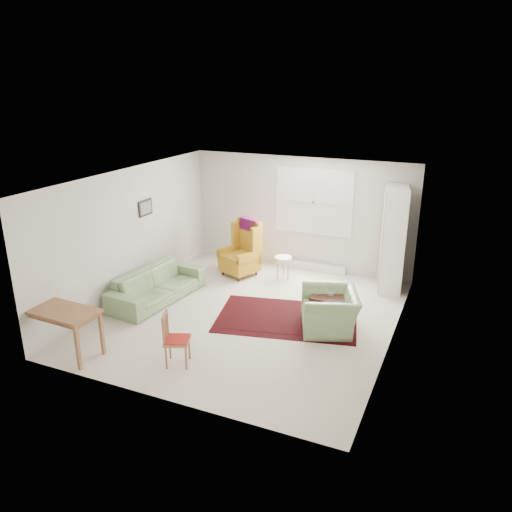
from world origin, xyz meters
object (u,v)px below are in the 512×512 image
at_px(desk, 63,332).
at_px(sofa, 157,280).
at_px(stool, 283,267).
at_px(coffee_table, 330,307).
at_px(desk_chair, 177,339).
at_px(cabinet, 393,239).
at_px(armchair, 330,307).
at_px(wingback_chair, 239,248).

bearing_deg(desk, sofa, 85.90).
height_order(stool, desk, desk).
bearing_deg(stool, sofa, -132.10).
bearing_deg(coffee_table, desk_chair, -125.84).
bearing_deg(cabinet, desk_chair, -129.73).
bearing_deg(cabinet, desk, -141.92).
bearing_deg(sofa, cabinet, -53.81).
distance_m(desk, desk_chair, 1.83).
distance_m(armchair, desk_chair, 2.67).
bearing_deg(coffee_table, armchair, -75.49).
bearing_deg(desk, cabinet, 48.03).
xyz_separation_m(wingback_chair, desk_chair, (0.73, -3.66, -0.19)).
height_order(armchair, stool, armchair).
relative_size(stool, cabinet, 0.23).
bearing_deg(desk_chair, stool, -24.80).
bearing_deg(stool, cabinet, 8.95).
height_order(armchair, cabinet, cabinet).
relative_size(stool, desk, 0.41).
distance_m(wingback_chair, cabinet, 3.21).
bearing_deg(desk, stool, 65.18).
relative_size(armchair, stool, 2.13).
xyz_separation_m(sofa, coffee_table, (3.29, 0.48, -0.17)).
xyz_separation_m(armchair, desk, (-3.53, -2.45, -0.03)).
distance_m(coffee_table, stool, 2.12).
bearing_deg(sofa, desk_chair, -133.09).
distance_m(cabinet, desk_chair, 4.88).
xyz_separation_m(cabinet, desk, (-4.18, -4.65, -0.67)).
bearing_deg(armchair, desk_chair, -62.29).
bearing_deg(cabinet, armchair, -116.41).
height_order(coffee_table, stool, coffee_table).
distance_m(coffee_table, desk_chair, 2.87).
distance_m(sofa, desk_chair, 2.44).
distance_m(armchair, cabinet, 2.37).
bearing_deg(desk_chair, sofa, 19.61).
distance_m(wingback_chair, desk, 4.24).
xyz_separation_m(desk, desk_chair, (1.77, 0.44, 0.04)).
relative_size(sofa, armchair, 1.99).
relative_size(coffee_table, desk_chair, 0.74).
xyz_separation_m(sofa, cabinet, (4.02, 2.37, 0.63)).
relative_size(sofa, wingback_chair, 1.71).
bearing_deg(stool, desk, -114.82).
distance_m(sofa, coffee_table, 3.33).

